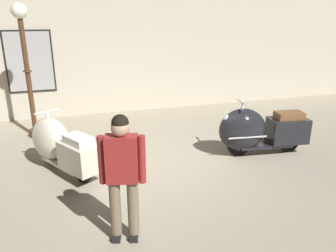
{
  "coord_description": "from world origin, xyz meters",
  "views": [
    {
      "loc": [
        -1.4,
        -5.61,
        2.75
      ],
      "look_at": [
        0.37,
        0.17,
        0.68
      ],
      "focal_mm": 35.24,
      "sensor_mm": 36.0,
      "label": 1
    }
  ],
  "objects_px": {
    "scooter_1": "(256,131)",
    "lamppost": "(26,58)",
    "scooter_0": "(59,145)",
    "visitor_0": "(122,171)"
  },
  "relations": [
    {
      "from": "visitor_0",
      "to": "scooter_1",
      "type": "bearing_deg",
      "value": -42.96
    },
    {
      "from": "lamppost",
      "to": "visitor_0",
      "type": "bearing_deg",
      "value": -72.37
    },
    {
      "from": "scooter_1",
      "to": "lamppost",
      "type": "bearing_deg",
      "value": -21.8
    },
    {
      "from": "scooter_0",
      "to": "scooter_1",
      "type": "height_order",
      "value": "scooter_1"
    },
    {
      "from": "scooter_1",
      "to": "lamppost",
      "type": "distance_m",
      "value": 5.16
    },
    {
      "from": "scooter_1",
      "to": "visitor_0",
      "type": "distance_m",
      "value": 3.58
    },
    {
      "from": "visitor_0",
      "to": "lamppost",
      "type": "bearing_deg",
      "value": 32.64
    },
    {
      "from": "scooter_1",
      "to": "lamppost",
      "type": "relative_size",
      "value": 0.64
    },
    {
      "from": "scooter_0",
      "to": "lamppost",
      "type": "bearing_deg",
      "value": -14.73
    },
    {
      "from": "scooter_0",
      "to": "lamppost",
      "type": "xyz_separation_m",
      "value": [
        -0.58,
        1.99,
        1.33
      ]
    }
  ]
}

